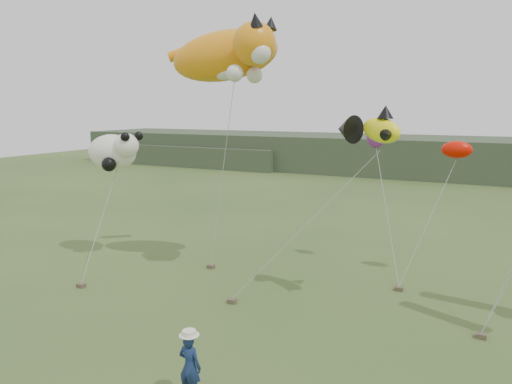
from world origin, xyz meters
The scene contains 8 objects.
ground centered at (0.00, 0.00, 0.00)m, with size 120.00×120.00×0.00m, color #385123.
headland centered at (-3.11, 44.69, 1.92)m, with size 90.00×13.00×4.00m.
festival_attendant centered at (-0.67, -2.19, 0.87)m, with size 0.63×0.41×1.73m, color navy.
sandbag_anchors centered at (-1.88, 5.08, 0.08)m, with size 15.09×5.71×0.16m.
cat_kite centered at (-4.70, 7.06, 9.44)m, with size 6.15×3.66×2.82m.
fish_kite centered at (1.53, 5.88, 6.48)m, with size 2.89×1.88×1.41m.
panda_kite centered at (-10.72, 6.37, 5.15)m, with size 3.02×1.96×1.88m.
misc_kites centered at (2.50, 10.33, 5.74)m, with size 4.45×0.98×1.35m.
Camera 1 is at (5.98, -11.70, 7.23)m, focal length 35.00 mm.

